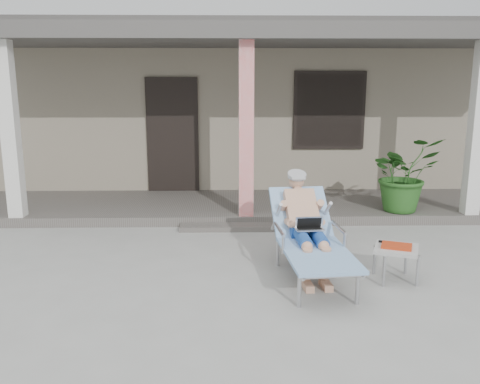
{
  "coord_description": "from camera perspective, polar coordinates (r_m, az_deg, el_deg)",
  "views": [
    {
      "loc": [
        -0.27,
        -5.46,
        2.17
      ],
      "look_at": [
        -0.13,
        0.6,
        0.85
      ],
      "focal_mm": 38.0,
      "sensor_mm": 36.0,
      "label": 1
    }
  ],
  "objects": [
    {
      "name": "ground",
      "position": [
        5.89,
        1.42,
        -9.36
      ],
      "size": [
        60.0,
        60.0,
        0.0
      ],
      "primitive_type": "plane",
      "color": "#9E9E99",
      "rests_on": "ground"
    },
    {
      "name": "porch_deck",
      "position": [
        8.72,
        0.48,
        -1.61
      ],
      "size": [
        10.0,
        2.0,
        0.15
      ],
      "primitive_type": "cube",
      "color": "#605B56",
      "rests_on": "ground"
    },
    {
      "name": "house",
      "position": [
        11.97,
        -0.04,
        9.88
      ],
      "size": [
        10.4,
        5.4,
        3.3
      ],
      "color": "gray",
      "rests_on": "ground"
    },
    {
      "name": "side_table",
      "position": [
        5.9,
        17.14,
        -6.28
      ],
      "size": [
        0.59,
        0.59,
        0.41
      ],
      "rotation": [
        0.0,
        0.0,
        -0.37
      ],
      "color": "#AEADA9",
      "rests_on": "ground"
    },
    {
      "name": "lounger",
      "position": [
        5.78,
        7.71,
        -2.26
      ],
      "size": [
        0.83,
        1.86,
        1.18
      ],
      "rotation": [
        0.0,
        0.0,
        0.09
      ],
      "color": "#B7B7BC",
      "rests_on": "ground"
    },
    {
      "name": "porch_overhang",
      "position": [
        8.44,
        0.53,
        16.49
      ],
      "size": [
        10.0,
        2.3,
        2.85
      ],
      "color": "silver",
      "rests_on": "porch_deck"
    },
    {
      "name": "porch_step",
      "position": [
        7.62,
        0.76,
        -3.96
      ],
      "size": [
        2.0,
        0.3,
        0.07
      ],
      "primitive_type": "cube",
      "color": "#605B56",
      "rests_on": "ground"
    },
    {
      "name": "potted_palm",
      "position": [
        8.42,
        17.89,
        1.92
      ],
      "size": [
        1.27,
        1.16,
        1.18
      ],
      "primitive_type": "imported",
      "rotation": [
        0.0,
        0.0,
        0.26
      ],
      "color": "#26591E",
      "rests_on": "porch_deck"
    }
  ]
}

